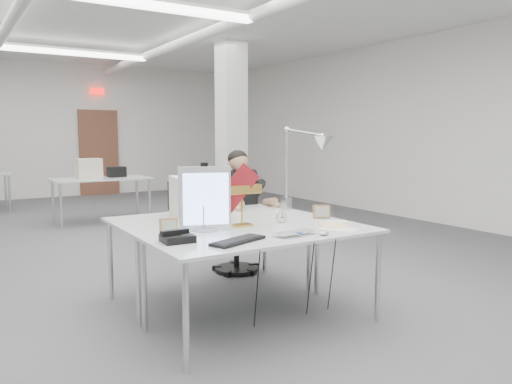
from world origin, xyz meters
The scene contains 21 objects.
room_shell centered at (0.04, 0.13, 1.69)m, with size 10.04×14.04×3.24m.
desk_main centered at (0.00, -2.50, 0.74)m, with size 1.80×0.90×0.03m, color silver.
desk_second centered at (0.00, -1.60, 0.74)m, with size 1.80×0.90×0.03m, color silver.
bg_desk_a centered at (0.20, 3.00, 0.74)m, with size 1.60×0.80×0.03m, color silver.
office_chair centered at (0.59, -1.02, 0.47)m, with size 0.46×0.46×0.94m, color black, non-canonical shape.
seated_person centered at (0.59, -1.07, 0.90)m, with size 0.43×0.54×0.81m, color black, non-canonical shape.
monitor centered at (-0.36, -2.20, 1.01)m, with size 0.41×0.04×0.51m, color silver.
pennant centered at (-0.11, -2.23, 1.06)m, with size 0.43×0.01×0.18m, color maroon.
keyboard centered at (-0.36, -2.71, 0.77)m, with size 0.45×0.15×0.02m, color black.
laptop centered at (0.13, -2.77, 0.77)m, with size 0.34×0.22×0.03m, color silver.
mouse centered at (0.31, -2.85, 0.77)m, with size 0.09×0.06×0.04m, color #B6B6BB.
bankers_lamp centered at (-0.03, -2.20, 0.94)m, with size 0.33×0.13×0.38m, color gold, non-canonical shape.
desk_phone centered at (-0.71, -2.47, 0.78)m, with size 0.21×0.19×0.05m, color black.
picture_frame_left centered at (-0.64, -2.14, 0.81)m, with size 0.15×0.01×0.11m, color #A77548.
picture_frame_right centered at (0.78, -2.24, 0.82)m, with size 0.16×0.01×0.12m, color #94633F.
desk_clock centered at (0.35, -2.22, 0.81)m, with size 0.10×0.10×0.03m, color silver.
paper_stack_a centered at (0.56, -2.73, 0.76)m, with size 0.20×0.29×0.01m, color silver.
paper_stack_b centered at (0.64, -2.56, 0.76)m, with size 0.19×0.27×0.01m, color #DEBF85.
paper_stack_c centered at (0.77, -2.46, 0.76)m, with size 0.19×0.13×0.01m, color silver.
beige_monitor centered at (-0.17, -1.62, 0.94)m, with size 0.40×0.38×0.38m, color beige.
architect_lamp centered at (0.83, -1.88, 1.25)m, with size 0.27×0.77×0.99m, color silver, non-canonical shape.
Camera 1 is at (-2.06, -5.69, 1.51)m, focal length 35.00 mm.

